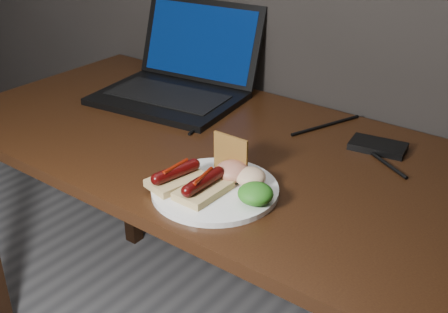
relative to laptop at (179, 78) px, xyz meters
name	(u,v)px	position (x,y,z in m)	size (l,w,h in m)	color
desk	(214,172)	(0.27, -0.18, -0.14)	(1.40, 0.70, 0.75)	#311C0C
laptop	(179,78)	(0.00, 0.00, 0.00)	(0.44, 0.42, 0.25)	black
hard_drive	(378,146)	(0.61, 0.01, -0.04)	(0.13, 0.07, 0.02)	black
desk_cables	(249,120)	(0.27, -0.04, -0.05)	(0.88, 0.36, 0.01)	black
plate	(215,190)	(0.42, -0.37, -0.04)	(0.26, 0.26, 0.01)	white
bread_sausage_left	(176,177)	(0.35, -0.41, -0.02)	(0.09, 0.13, 0.04)	#DCC881
bread_sausage_center	(203,186)	(0.42, -0.41, -0.02)	(0.07, 0.12, 0.04)	#DCC881
crispbread	(231,154)	(0.41, -0.30, 0.00)	(0.09, 0.01, 0.09)	#B07D30
salad_greens	(256,194)	(0.52, -0.37, -0.02)	(0.07, 0.07, 0.04)	#165511
salsa_mound	(233,171)	(0.43, -0.33, -0.02)	(0.07, 0.07, 0.04)	maroon
coleslaw_mound	(250,177)	(0.47, -0.32, -0.02)	(0.06, 0.06, 0.04)	beige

